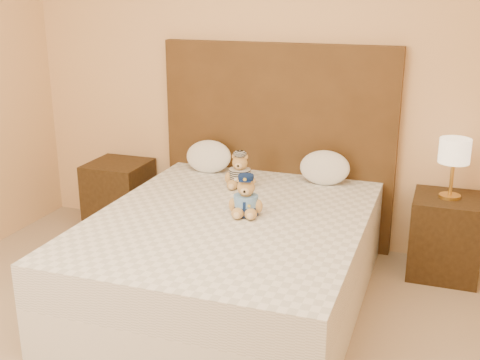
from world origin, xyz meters
name	(u,v)px	position (x,y,z in m)	size (l,w,h in m)	color
room_walls	(169,3)	(0.00, 0.46, 1.81)	(4.04, 4.52, 2.72)	#EDB981
bed	(230,257)	(0.00, 1.20, 0.28)	(1.60, 2.00, 0.55)	white
headboard	(277,145)	(0.00, 2.21, 0.75)	(1.75, 0.08, 1.50)	#513318
nightstand_left	(119,195)	(-1.25, 2.00, 0.28)	(0.45, 0.45, 0.55)	#382511
nightstand_right	(445,236)	(1.25, 2.00, 0.28)	(0.45, 0.45, 0.55)	#382511
lamp	(454,154)	(1.25, 2.00, 0.85)	(0.20, 0.20, 0.40)	gold
teddy_police	(246,195)	(0.08, 1.25, 0.68)	(0.22, 0.21, 0.25)	tan
teddy_prisoner	(240,170)	(-0.13, 1.75, 0.67)	(0.22, 0.21, 0.24)	tan
pillow_left	(209,155)	(-0.48, 2.03, 0.68)	(0.36, 0.23, 0.25)	white
pillow_right	(325,166)	(0.40, 2.03, 0.68)	(0.35, 0.23, 0.25)	white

